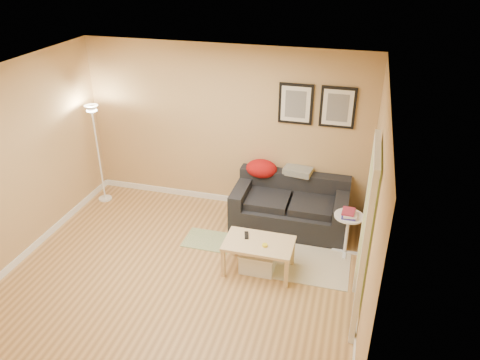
{
  "coord_description": "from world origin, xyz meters",
  "views": [
    {
      "loc": [
        1.99,
        -4.44,
        3.91
      ],
      "look_at": [
        0.55,
        0.85,
        1.05
      ],
      "focal_mm": 34.56,
      "sensor_mm": 36.0,
      "label": 1
    }
  ],
  "objects_px": {
    "coffee_table": "(259,256)",
    "side_table": "(347,234)",
    "sofa": "(290,204)",
    "floor_lamp": "(99,157)",
    "storage_bin": "(258,261)",
    "book_stack": "(349,213)"
  },
  "relations": [
    {
      "from": "coffee_table",
      "to": "book_stack",
      "type": "xyz_separation_m",
      "value": [
        1.08,
        0.69,
        0.43
      ]
    },
    {
      "from": "coffee_table",
      "to": "storage_bin",
      "type": "height_order",
      "value": "coffee_table"
    },
    {
      "from": "sofa",
      "to": "storage_bin",
      "type": "distance_m",
      "value": 1.21
    },
    {
      "from": "storage_bin",
      "to": "side_table",
      "type": "height_order",
      "value": "side_table"
    },
    {
      "from": "sofa",
      "to": "floor_lamp",
      "type": "distance_m",
      "value": 3.17
    },
    {
      "from": "sofa",
      "to": "side_table",
      "type": "xyz_separation_m",
      "value": [
        0.87,
        -0.48,
        -0.07
      ]
    },
    {
      "from": "side_table",
      "to": "storage_bin",
      "type": "bearing_deg",
      "value": -147.73
    },
    {
      "from": "sofa",
      "to": "book_stack",
      "type": "relative_size",
      "value": 6.86
    },
    {
      "from": "storage_bin",
      "to": "book_stack",
      "type": "bearing_deg",
      "value": 32.01
    },
    {
      "from": "sofa",
      "to": "book_stack",
      "type": "xyz_separation_m",
      "value": [
        0.87,
        -0.49,
        0.28
      ]
    },
    {
      "from": "coffee_table",
      "to": "storage_bin",
      "type": "bearing_deg",
      "value": 158.68
    },
    {
      "from": "side_table",
      "to": "book_stack",
      "type": "xyz_separation_m",
      "value": [
        -0.0,
        -0.01,
        0.35
      ]
    },
    {
      "from": "storage_bin",
      "to": "floor_lamp",
      "type": "xyz_separation_m",
      "value": [
        -2.93,
        1.15,
        0.65
      ]
    },
    {
      "from": "book_stack",
      "to": "side_table",
      "type": "bearing_deg",
      "value": 46.82
    },
    {
      "from": "sofa",
      "to": "storage_bin",
      "type": "height_order",
      "value": "sofa"
    },
    {
      "from": "side_table",
      "to": "floor_lamp",
      "type": "height_order",
      "value": "floor_lamp"
    },
    {
      "from": "sofa",
      "to": "coffee_table",
      "type": "xyz_separation_m",
      "value": [
        -0.21,
        -1.18,
        -0.15
      ]
    },
    {
      "from": "side_table",
      "to": "floor_lamp",
      "type": "xyz_separation_m",
      "value": [
        -4.02,
        0.46,
        0.48
      ]
    },
    {
      "from": "book_stack",
      "to": "storage_bin",
      "type": "bearing_deg",
      "value": -164.36
    },
    {
      "from": "coffee_table",
      "to": "side_table",
      "type": "distance_m",
      "value": 1.29
    },
    {
      "from": "storage_bin",
      "to": "floor_lamp",
      "type": "height_order",
      "value": "floor_lamp"
    },
    {
      "from": "side_table",
      "to": "floor_lamp",
      "type": "distance_m",
      "value": 4.08
    }
  ]
}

